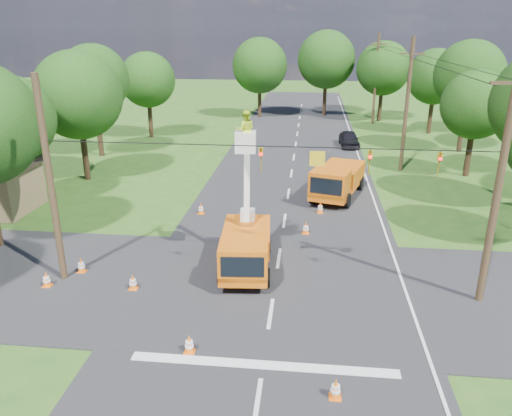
# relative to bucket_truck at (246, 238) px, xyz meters

# --- Properties ---
(ground) EXTENTS (140.00, 140.00, 0.00)m
(ground) POSITION_rel_bucket_truck_xyz_m (1.46, 16.22, -1.57)
(ground) COLOR #295319
(ground) RESTS_ON ground
(road_main) EXTENTS (12.00, 100.00, 0.06)m
(road_main) POSITION_rel_bucket_truck_xyz_m (1.46, 16.22, -1.57)
(road_main) COLOR black
(road_main) RESTS_ON ground
(road_cross) EXTENTS (56.00, 10.00, 0.07)m
(road_cross) POSITION_rel_bucket_truck_xyz_m (1.46, -1.78, -1.57)
(road_cross) COLOR black
(road_cross) RESTS_ON ground
(stop_bar) EXTENTS (9.00, 0.45, 0.02)m
(stop_bar) POSITION_rel_bucket_truck_xyz_m (1.46, -6.98, -1.57)
(stop_bar) COLOR silver
(stop_bar) RESTS_ON ground
(edge_line) EXTENTS (0.12, 90.00, 0.02)m
(edge_line) POSITION_rel_bucket_truck_xyz_m (7.06, 16.22, -1.57)
(edge_line) COLOR silver
(edge_line) RESTS_ON ground
(bucket_truck) EXTENTS (2.60, 5.79, 7.33)m
(bucket_truck) POSITION_rel_bucket_truck_xyz_m (0.00, 0.00, 0.00)
(bucket_truck) COLOR orange
(bucket_truck) RESTS_ON ground
(second_truck) EXTENTS (3.97, 6.62, 2.33)m
(second_truck) POSITION_rel_bucket_truck_xyz_m (4.65, 10.90, -0.35)
(second_truck) COLOR orange
(second_truck) RESTS_ON ground
(ground_worker) EXTENTS (0.64, 0.48, 1.59)m
(ground_worker) POSITION_rel_bucket_truck_xyz_m (-0.87, -0.39, -0.77)
(ground_worker) COLOR #E75D13
(ground_worker) RESTS_ON ground
(distant_car) EXTENTS (1.91, 4.25, 1.42)m
(distant_car) POSITION_rel_bucket_truck_xyz_m (6.46, 26.11, -0.86)
(distant_car) COLOR black
(distant_car) RESTS_ON ground
(traffic_cone_0) EXTENTS (0.38, 0.38, 0.71)m
(traffic_cone_0) POSITION_rel_bucket_truck_xyz_m (-1.14, -6.53, -1.21)
(traffic_cone_0) COLOR orange
(traffic_cone_0) RESTS_ON ground
(traffic_cone_1) EXTENTS (0.38, 0.38, 0.71)m
(traffic_cone_1) POSITION_rel_bucket_truck_xyz_m (3.80, -8.27, -1.21)
(traffic_cone_1) COLOR orange
(traffic_cone_1) RESTS_ON ground
(traffic_cone_2) EXTENTS (0.38, 0.38, 0.71)m
(traffic_cone_2) POSITION_rel_bucket_truck_xyz_m (2.72, 4.47, -1.21)
(traffic_cone_2) COLOR orange
(traffic_cone_2) RESTS_ON ground
(traffic_cone_3) EXTENTS (0.38, 0.38, 0.71)m
(traffic_cone_3) POSITION_rel_bucket_truck_xyz_m (3.54, 7.79, -1.21)
(traffic_cone_3) COLOR orange
(traffic_cone_3) RESTS_ON ground
(traffic_cone_4) EXTENTS (0.38, 0.38, 0.71)m
(traffic_cone_4) POSITION_rel_bucket_truck_xyz_m (-4.59, -2.45, -1.21)
(traffic_cone_4) COLOR orange
(traffic_cone_4) RESTS_ON ground
(traffic_cone_5) EXTENTS (0.38, 0.38, 0.71)m
(traffic_cone_5) POSITION_rel_bucket_truck_xyz_m (-7.48, -1.16, -1.21)
(traffic_cone_5) COLOR orange
(traffic_cone_5) RESTS_ON ground
(traffic_cone_6) EXTENTS (0.38, 0.38, 0.71)m
(traffic_cone_6) POSITION_rel_bucket_truck_xyz_m (-8.40, -2.61, -1.21)
(traffic_cone_6) COLOR orange
(traffic_cone_6) RESTS_ON ground
(traffic_cone_7) EXTENTS (0.38, 0.38, 0.71)m
(traffic_cone_7) POSITION_rel_bucket_truck_xyz_m (5.65, 12.85, -1.21)
(traffic_cone_7) COLOR orange
(traffic_cone_7) RESTS_ON ground
(traffic_cone_8) EXTENTS (0.38, 0.38, 0.71)m
(traffic_cone_8) POSITION_rel_bucket_truck_xyz_m (-3.61, 6.89, -1.21)
(traffic_cone_8) COLOR orange
(traffic_cone_8) RESTS_ON ground
(pole_right_near) EXTENTS (1.80, 0.30, 10.00)m
(pole_right_near) POSITION_rel_bucket_truck_xyz_m (9.96, -1.78, 3.54)
(pole_right_near) COLOR #4C3823
(pole_right_near) RESTS_ON ground
(pole_right_mid) EXTENTS (1.80, 0.30, 10.00)m
(pole_right_mid) POSITION_rel_bucket_truck_xyz_m (9.96, 18.22, 3.54)
(pole_right_mid) COLOR #4C3823
(pole_right_mid) RESTS_ON ground
(pole_right_far) EXTENTS (1.80, 0.30, 10.00)m
(pole_right_far) POSITION_rel_bucket_truck_xyz_m (9.96, 38.22, 3.54)
(pole_right_far) COLOR #4C3823
(pole_right_far) RESTS_ON ground
(pole_left) EXTENTS (0.30, 0.30, 9.00)m
(pole_left) POSITION_rel_bucket_truck_xyz_m (-8.04, -1.78, 2.93)
(pole_left) COLOR #4C3823
(pole_left) RESTS_ON ground
(signal_span) EXTENTS (18.00, 0.29, 1.07)m
(signal_span) POSITION_rel_bucket_truck_xyz_m (3.69, -1.79, 4.31)
(signal_span) COLOR black
(signal_span) RESTS_ON ground
(tree_left_c) EXTENTS (5.20, 5.20, 8.06)m
(tree_left_c) POSITION_rel_bucket_truck_xyz_m (-15.04, 7.22, 3.87)
(tree_left_c) COLOR #382616
(tree_left_c) RESTS_ON ground
(tree_left_d) EXTENTS (6.20, 6.20, 9.24)m
(tree_left_d) POSITION_rel_bucket_truck_xyz_m (-13.54, 13.22, 4.56)
(tree_left_d) COLOR #382616
(tree_left_d) RESTS_ON ground
(tree_left_e) EXTENTS (5.80, 5.80, 9.41)m
(tree_left_e) POSITION_rel_bucket_truck_xyz_m (-15.34, 20.22, 4.92)
(tree_left_e) COLOR #382616
(tree_left_e) RESTS_ON ground
(tree_left_f) EXTENTS (5.40, 5.40, 8.40)m
(tree_left_f) POSITION_rel_bucket_truck_xyz_m (-13.34, 28.22, 4.12)
(tree_left_f) COLOR #382616
(tree_left_f) RESTS_ON ground
(tree_right_c) EXTENTS (5.00, 5.00, 7.83)m
(tree_right_c) POSITION_rel_bucket_truck_xyz_m (14.66, 17.22, 3.74)
(tree_right_c) COLOR #382616
(tree_right_c) RESTS_ON ground
(tree_right_d) EXTENTS (6.00, 6.00, 9.70)m
(tree_right_d) POSITION_rel_bucket_truck_xyz_m (16.26, 25.22, 5.11)
(tree_right_d) COLOR #382616
(tree_right_d) RESTS_ON ground
(tree_right_e) EXTENTS (5.60, 5.60, 8.63)m
(tree_right_e) POSITION_rel_bucket_truck_xyz_m (15.26, 33.22, 4.24)
(tree_right_e) COLOR #382616
(tree_right_e) RESTS_ON ground
(tree_far_a) EXTENTS (6.60, 6.60, 9.50)m
(tree_far_a) POSITION_rel_bucket_truck_xyz_m (-3.54, 41.22, 4.62)
(tree_far_a) COLOR #382616
(tree_far_a) RESTS_ON ground
(tree_far_b) EXTENTS (7.00, 7.00, 10.32)m
(tree_far_b) POSITION_rel_bucket_truck_xyz_m (4.46, 43.22, 5.24)
(tree_far_b) COLOR #382616
(tree_far_b) RESTS_ON ground
(tree_far_c) EXTENTS (6.20, 6.20, 9.18)m
(tree_far_c) POSITION_rel_bucket_truck_xyz_m (10.96, 40.22, 4.49)
(tree_far_c) COLOR #382616
(tree_far_c) RESTS_ON ground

